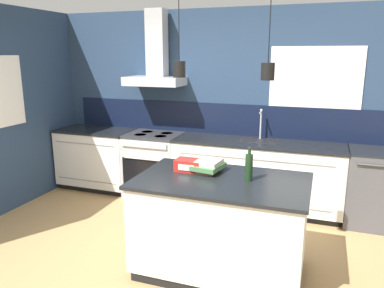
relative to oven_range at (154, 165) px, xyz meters
name	(u,v)px	position (x,y,z in m)	size (l,w,h in m)	color
ground_plane	(162,265)	(0.86, -1.69, -0.46)	(16.00, 16.00, 0.00)	tan
wall_back	(215,102)	(0.81, 0.32, 0.90)	(5.60, 2.01, 2.60)	navy
wall_left	(8,110)	(-1.57, -0.99, 0.85)	(0.08, 3.80, 2.60)	navy
counter_run_left	(98,158)	(-0.95, 0.01, 0.01)	(1.14, 0.64, 0.91)	black
counter_run_sink	(256,175)	(1.47, 0.01, 0.01)	(2.18, 0.64, 1.31)	black
oven_range	(154,165)	(0.00, 0.00, 0.00)	(0.77, 0.66, 0.91)	#B5B5BA
dishwasher	(372,188)	(2.85, 0.00, 0.00)	(0.61, 0.65, 0.91)	#4C4C51
kitchen_island	(221,225)	(1.42, -1.58, 0.00)	(1.54, 0.96, 0.91)	black
bottle_on_island	(249,167)	(1.65, -1.53, 0.58)	(0.07, 0.07, 0.30)	#193319
book_stack	(208,166)	(1.24, -1.41, 0.51)	(0.29, 0.34, 0.11)	olive
red_supply_box	(189,165)	(1.06, -1.44, 0.51)	(0.26, 0.18, 0.11)	red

